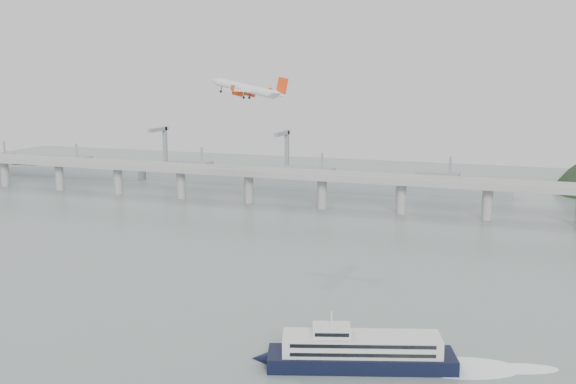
% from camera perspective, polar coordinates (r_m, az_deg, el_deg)
% --- Properties ---
extents(ground, '(900.00, 900.00, 0.00)m').
position_cam_1_polar(ground, '(234.13, -4.69, -10.93)').
color(ground, slate).
rests_on(ground, ground).
extents(bridge, '(800.00, 22.00, 23.90)m').
position_cam_1_polar(bridge, '(414.47, 6.72, 0.76)').
color(bridge, '#979794').
rests_on(bridge, ground).
extents(distant_fleet, '(453.00, 60.90, 40.00)m').
position_cam_1_polar(distant_fleet, '(531.11, -8.04, 1.50)').
color(distant_fleet, gray).
rests_on(distant_fleet, ground).
extents(ferry, '(85.90, 36.09, 16.71)m').
position_cam_1_polar(ferry, '(199.93, 6.21, -13.31)').
color(ferry, black).
rests_on(ferry, ground).
extents(airliner, '(41.60, 37.66, 11.09)m').
position_cam_1_polar(airliner, '(319.23, -3.41, 8.70)').
color(airliner, silver).
rests_on(airliner, ground).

